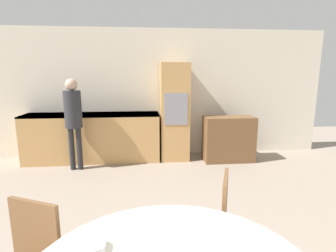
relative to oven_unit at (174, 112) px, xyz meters
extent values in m
cube|color=silver|center=(-0.27, 0.34, 0.34)|extent=(6.96, 0.05, 2.60)
cube|color=tan|center=(-1.61, -0.01, -0.49)|extent=(2.58, 0.60, 0.94)
cube|color=black|center=(-1.61, -0.01, -0.03)|extent=(2.58, 0.60, 0.03)
cube|color=tan|center=(0.00, 0.00, 0.00)|extent=(0.55, 0.58, 1.91)
cube|color=gray|center=(0.00, -0.29, 0.09)|extent=(0.44, 0.01, 0.60)
cube|color=brown|center=(1.05, -0.27, -0.51)|extent=(0.97, 0.45, 0.89)
cube|color=brown|center=(-1.32, -3.55, -0.27)|extent=(0.36, 0.18, 0.47)
cylinder|color=brown|center=(-0.25, -3.00, -0.74)|extent=(0.04, 0.04, 0.43)
cylinder|color=brown|center=(0.05, -3.11, -0.74)|extent=(0.04, 0.04, 0.43)
cube|color=brown|center=(-0.16, -3.20, -0.52)|extent=(0.51, 0.51, 0.02)
cube|color=brown|center=(0.02, -3.27, -0.27)|extent=(0.16, 0.37, 0.47)
cylinder|color=#262628|center=(-1.90, -0.49, -0.57)|extent=(0.09, 0.09, 0.77)
cylinder|color=#262628|center=(-1.77, -0.49, -0.57)|extent=(0.09, 0.09, 0.77)
cylinder|color=#2D2D33|center=(-1.83, -0.49, 0.14)|extent=(0.29, 0.29, 0.64)
sphere|color=tan|center=(-1.83, -0.49, 0.56)|extent=(0.20, 0.20, 0.20)
cylinder|color=silver|center=(-0.90, -3.87, -0.17)|extent=(0.15, 0.15, 0.05)
camera|label=1|loc=(-0.61, -5.14, 0.74)|focal=28.00mm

